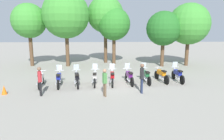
{
  "coord_description": "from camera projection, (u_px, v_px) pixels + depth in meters",
  "views": [
    {
      "loc": [
        -0.52,
        -14.22,
        3.98
      ],
      "look_at": [
        0.0,
        0.5,
        0.9
      ],
      "focal_mm": 33.65,
      "sensor_mm": 36.0,
      "label": 1
    }
  ],
  "objects": [
    {
      "name": "person_0",
      "position": [
        105.0,
        81.0,
        11.96
      ],
      "size": [
        0.28,
        0.4,
        1.62
      ],
      "rotation": [
        0.0,
        0.0,
        0.45
      ],
      "color": "brown",
      "rests_on": "ground_plane"
    },
    {
      "name": "tree_5",
      "position": [
        189.0,
        24.0,
        20.86
      ],
      "size": [
        4.1,
        4.1,
        6.26
      ],
      "color": "brown",
      "rests_on": "ground_plane"
    },
    {
      "name": "motorcycle_1",
      "position": [
        59.0,
        79.0,
        14.13
      ],
      "size": [
        0.62,
        2.19,
        1.37
      ],
      "rotation": [
        0.0,
        0.0,
        1.7
      ],
      "color": "black",
      "rests_on": "ground_plane"
    },
    {
      "name": "person_1",
      "position": [
        142.0,
        76.0,
        12.53
      ],
      "size": [
        0.26,
        0.41,
        1.82
      ],
      "rotation": [
        0.0,
        0.0,
        0.08
      ],
      "color": "#232D4C",
      "rests_on": "ground_plane"
    },
    {
      "name": "ground_plane",
      "position": [
        112.0,
        84.0,
        14.75
      ],
      "size": [
        80.0,
        80.0,
        0.0
      ],
      "primitive_type": "plane",
      "color": "gray"
    },
    {
      "name": "traffic_cone",
      "position": [
        4.0,
        90.0,
        12.46
      ],
      "size": [
        0.32,
        0.32,
        0.55
      ],
      "primitive_type": "cone",
      "color": "orange",
      "rests_on": "ground_plane"
    },
    {
      "name": "motorcycle_0",
      "position": [
        41.0,
        79.0,
        14.08
      ],
      "size": [
        0.62,
        2.18,
        0.99
      ],
      "rotation": [
        0.0,
        0.0,
        1.72
      ],
      "color": "black",
      "rests_on": "ground_plane"
    },
    {
      "name": "tree_0",
      "position": [
        29.0,
        21.0,
        20.59
      ],
      "size": [
        3.4,
        3.4,
        6.21
      ],
      "color": "brown",
      "rests_on": "ground_plane"
    },
    {
      "name": "motorcycle_3",
      "position": [
        95.0,
        77.0,
        14.53
      ],
      "size": [
        0.62,
        2.19,
        1.37
      ],
      "rotation": [
        0.0,
        0.0,
        1.59
      ],
      "color": "black",
      "rests_on": "ground_plane"
    },
    {
      "name": "motorcycle_7",
      "position": [
        161.0,
        75.0,
        15.3
      ],
      "size": [
        0.7,
        2.16,
        0.99
      ],
      "rotation": [
        0.0,
        0.0,
        1.78
      ],
      "color": "black",
      "rests_on": "ground_plane"
    },
    {
      "name": "person_2",
      "position": [
        40.0,
        79.0,
        12.07
      ],
      "size": [
        0.3,
        0.4,
        1.71
      ],
      "rotation": [
        0.0,
        0.0,
        0.42
      ],
      "color": "black",
      "rests_on": "ground_plane"
    },
    {
      "name": "motorcycle_5",
      "position": [
        129.0,
        76.0,
        14.78
      ],
      "size": [
        0.62,
        2.18,
        1.37
      ],
      "rotation": [
        0.0,
        0.0,
        1.7
      ],
      "color": "black",
      "rests_on": "ground_plane"
    },
    {
      "name": "motorcycle_8",
      "position": [
        178.0,
        75.0,
        15.33
      ],
      "size": [
        0.62,
        2.19,
        1.37
      ],
      "rotation": [
        0.0,
        0.0,
        1.64
      ],
      "color": "black",
      "rests_on": "ground_plane"
    },
    {
      "name": "tree_4",
      "position": [
        164.0,
        29.0,
        20.53
      ],
      "size": [
        3.38,
        3.38,
        5.46
      ],
      "color": "brown",
      "rests_on": "ground_plane"
    },
    {
      "name": "motorcycle_2",
      "position": [
        77.0,
        78.0,
        14.23
      ],
      "size": [
        0.66,
        2.17,
        1.37
      ],
      "rotation": [
        0.0,
        0.0,
        1.75
      ],
      "color": "black",
      "rests_on": "ground_plane"
    },
    {
      "name": "tree_2",
      "position": [
        105.0,
        15.0,
        22.43
      ],
      "size": [
        3.9,
        3.9,
        7.15
      ],
      "color": "brown",
      "rests_on": "ground_plane"
    },
    {
      "name": "motorcycle_6",
      "position": [
        146.0,
        76.0,
        14.97
      ],
      "size": [
        0.62,
        2.19,
        1.37
      ],
      "rotation": [
        0.0,
        0.0,
        1.68
      ],
      "color": "black",
      "rests_on": "ground_plane"
    },
    {
      "name": "tree_1",
      "position": [
        66.0,
        15.0,
        20.34
      ],
      "size": [
        4.59,
        4.59,
        7.37
      ],
      "color": "brown",
      "rests_on": "ground_plane"
    },
    {
      "name": "motorcycle_4",
      "position": [
        112.0,
        77.0,
        14.57
      ],
      "size": [
        0.62,
        2.19,
        1.37
      ],
      "rotation": [
        0.0,
        0.0,
        1.56
      ],
      "color": "black",
      "rests_on": "ground_plane"
    },
    {
      "name": "tree_3",
      "position": [
        114.0,
        24.0,
        21.84
      ],
      "size": [
        3.41,
        3.41,
        5.92
      ],
      "color": "brown",
      "rests_on": "ground_plane"
    }
  ]
}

